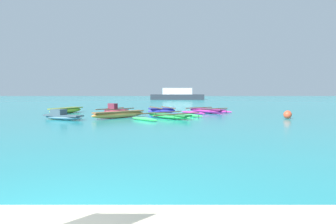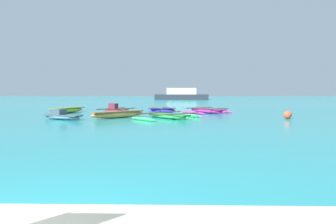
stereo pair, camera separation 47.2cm
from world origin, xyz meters
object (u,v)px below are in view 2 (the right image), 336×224
(moored_boat_0, at_px, (168,116))
(moored_boat_4, at_px, (162,111))
(moored_boat_1, at_px, (116,111))
(moored_boat_5, at_px, (207,111))
(mooring_buoy_2, at_px, (288,115))
(moored_boat_2, at_px, (62,116))
(distant_ferry, at_px, (181,95))
(moored_boat_6, at_px, (67,110))
(moored_boat_3, at_px, (118,114))

(moored_boat_0, relative_size, moored_boat_4, 1.30)
(moored_boat_1, relative_size, moored_boat_5, 0.89)
(moored_boat_1, height_order, mooring_buoy_2, moored_boat_1)
(mooring_buoy_2, bearing_deg, moored_boat_4, 154.71)
(moored_boat_0, bearing_deg, moored_boat_2, -126.10)
(distant_ferry, bearing_deg, moored_boat_0, -92.46)
(moored_boat_2, relative_size, distant_ferry, 0.26)
(mooring_buoy_2, bearing_deg, moored_boat_1, 161.69)
(moored_boat_0, relative_size, moored_boat_1, 1.26)
(moored_boat_6, bearing_deg, moored_boat_4, -76.08)
(moored_boat_0, distance_m, moored_boat_3, 3.37)
(moored_boat_0, xyz_separation_m, moored_boat_2, (-6.72, -0.85, 0.06))
(moored_boat_2, bearing_deg, mooring_buoy_2, 27.37)
(moored_boat_5, height_order, distant_ferry, distant_ferry)
(moored_boat_1, height_order, distant_ferry, distant_ferry)
(moored_boat_3, height_order, distant_ferry, distant_ferry)
(mooring_buoy_2, distance_m, distant_ferry, 46.87)
(moored_boat_0, distance_m, moored_boat_5, 5.99)
(moored_boat_4, xyz_separation_m, moored_boat_5, (3.69, 1.16, -0.06))
(moored_boat_3, bearing_deg, moored_boat_2, 157.16)
(mooring_buoy_2, relative_size, distant_ferry, 0.05)
(moored_boat_4, xyz_separation_m, mooring_buoy_2, (8.38, -3.96, 0.00))
(moored_boat_1, distance_m, distant_ferry, 42.95)
(moored_boat_6, bearing_deg, moored_boat_0, -99.07)
(moored_boat_2, xyz_separation_m, mooring_buoy_2, (14.58, 0.82, 0.03))
(moored_boat_3, bearing_deg, moored_boat_5, -7.84)
(moored_boat_0, relative_size, mooring_buoy_2, 9.03)
(moored_boat_2, relative_size, moored_boat_5, 0.70)
(moored_boat_1, xyz_separation_m, distant_ferry, (6.22, 42.49, 0.78))
(moored_boat_5, bearing_deg, moored_boat_0, -67.40)
(moored_boat_0, height_order, moored_boat_4, moored_boat_4)
(moored_boat_2, bearing_deg, moored_boat_1, 86.77)
(moored_boat_1, xyz_separation_m, moored_boat_5, (7.39, 1.12, -0.07))
(moored_boat_5, bearing_deg, moored_boat_1, -116.86)
(moored_boat_6, bearing_deg, moored_boat_3, -110.26)
(moored_boat_4, relative_size, moored_boat_5, 0.86)
(moored_boat_3, xyz_separation_m, moored_boat_5, (6.51, 4.66, -0.05))
(mooring_buoy_2, bearing_deg, distant_ferry, 97.19)
(distant_ferry, bearing_deg, moored_boat_2, -100.44)
(moored_boat_3, distance_m, moored_boat_5, 8.01)
(moored_boat_4, distance_m, mooring_buoy_2, 9.27)
(mooring_buoy_2, height_order, distant_ferry, distant_ferry)
(moored_boat_0, bearing_deg, distant_ferry, 134.19)
(moored_boat_5, xyz_separation_m, moored_boat_6, (-11.62, -0.14, 0.05))
(moored_boat_3, distance_m, distant_ferry, 46.35)
(moored_boat_4, distance_m, distant_ferry, 42.61)
(moored_boat_5, height_order, mooring_buoy_2, mooring_buoy_2)
(moored_boat_0, xyz_separation_m, moored_boat_6, (-8.46, 4.94, 0.08))
(distant_ferry, bearing_deg, moored_boat_5, -88.38)
(moored_boat_6, bearing_deg, distant_ferry, 7.07)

